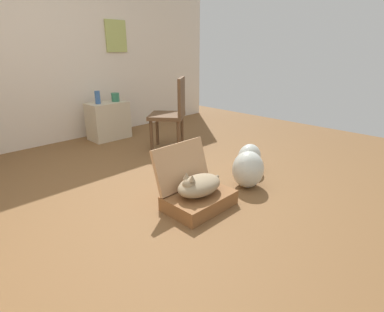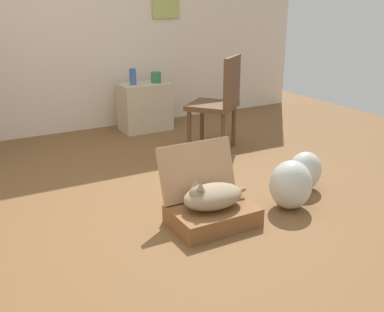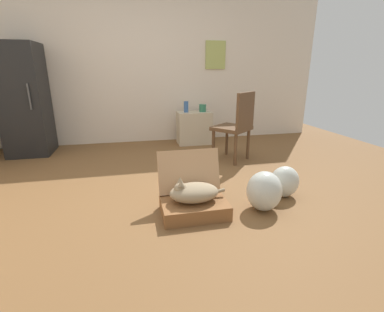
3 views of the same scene
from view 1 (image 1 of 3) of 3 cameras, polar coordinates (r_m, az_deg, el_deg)
name	(u,v)px [view 1 (image 1 of 3)]	position (r m, az deg, el deg)	size (l,w,h in m)	color
ground_plane	(134,195)	(2.86, -11.09, -7.46)	(7.68, 7.68, 0.00)	brown
wall_back	(27,49)	(4.62, -29.19, 17.60)	(6.40, 0.15, 2.60)	beige
suitcase_base	(199,200)	(2.59, 1.39, -8.55)	(0.58, 0.40, 0.13)	brown
suitcase_lid	(182,166)	(2.62, -2.03, -1.86)	(0.58, 0.40, 0.04)	tan
cat	(199,185)	(2.51, 1.27, -5.63)	(0.51, 0.28, 0.22)	#998466
plastic_bag_white	(248,169)	(2.96, 10.73, -2.54)	(0.32, 0.30, 0.37)	silver
plastic_bag_clear	(249,158)	(3.33, 10.95, -0.42)	(0.30, 0.24, 0.32)	silver
side_table	(108,121)	(4.68, -15.81, 6.57)	(0.57, 0.36, 0.55)	beige
vase_tall	(98,97)	(4.53, -17.72, 10.70)	(0.07, 0.07, 0.18)	#38609E
vase_short	(115,97)	(4.67, -14.54, 10.90)	(0.12, 0.12, 0.13)	#2D7051
chair	(172,111)	(3.96, -3.82, 8.56)	(0.63, 0.63, 0.96)	brown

